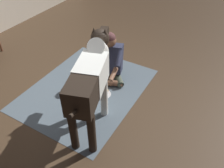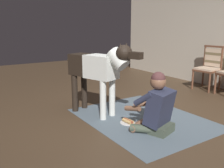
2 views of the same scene
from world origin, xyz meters
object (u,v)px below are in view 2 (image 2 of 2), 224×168
at_px(person_sitting_on_floor, 156,108).
at_px(hot_dog_on_plate, 128,122).
at_px(large_dog, 98,69).
at_px(dining_chair_left_of_pair, 209,65).

bearing_deg(person_sitting_on_floor, hot_dog_on_plate, -161.79).
distance_m(person_sitting_on_floor, hot_dog_on_plate, 0.56).
relative_size(person_sitting_on_floor, large_dog, 0.58).
distance_m(dining_chair_left_of_pair, large_dog, 2.97).
height_order(dining_chair_left_of_pair, person_sitting_on_floor, dining_chair_left_of_pair).
bearing_deg(dining_chair_left_of_pair, person_sitting_on_floor, -67.29).
distance_m(dining_chair_left_of_pair, hot_dog_on_plate, 2.90).
bearing_deg(large_dog, dining_chair_left_of_pair, 92.20).
distance_m(dining_chair_left_of_pair, person_sitting_on_floor, 2.86).
height_order(person_sitting_on_floor, hot_dog_on_plate, person_sitting_on_floor).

